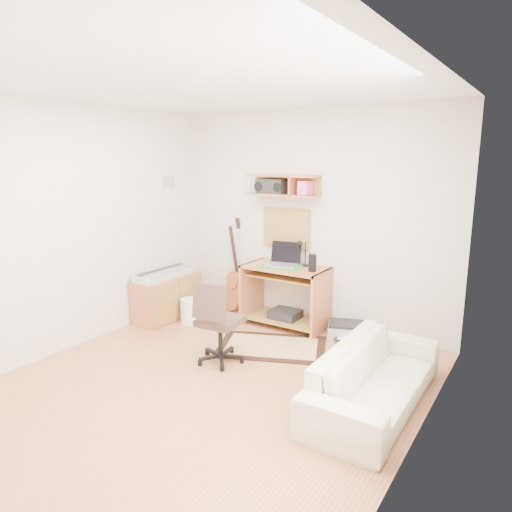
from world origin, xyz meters
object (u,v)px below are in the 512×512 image
Objects in this scene: task_chair at (220,321)px; sofa at (376,367)px; cabinet at (167,297)px; printer at (346,329)px; desk at (285,296)px.

task_chair is 0.51× the size of sofa.
task_chair is 1.54m from cabinet.
sofa reaches higher than cabinet.
printer is at bearing 30.71° from sofa.
desk reaches higher than printer.
cabinet is at bearing 77.48° from sofa.
cabinet is at bearing -158.28° from desk.
task_chair is (-0.05, -1.25, 0.06)m from desk.
desk reaches higher than sofa.
printer is 0.24× the size of sofa.
cabinet is (-1.37, 0.68, -0.16)m from task_chair.
desk is 0.82m from printer.
desk is at bearing 51.52° from sofa.
desk is 1.11× the size of cabinet.
printer is (2.19, 0.64, -0.19)m from cabinet.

